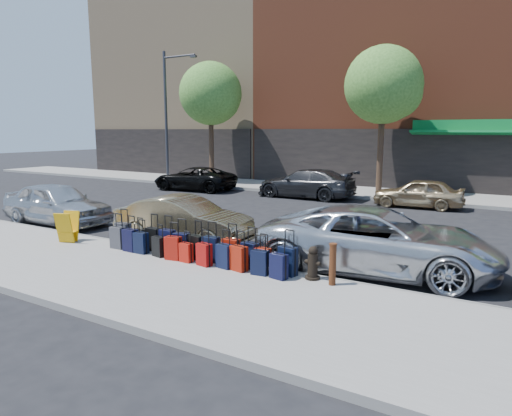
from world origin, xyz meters
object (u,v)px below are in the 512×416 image
Objects in this scene: car_near_2 at (378,240)px; tree_left at (212,95)px; fire_hydrant at (313,264)px; suitcase_front_5 at (197,247)px; streetlight at (168,109)px; car_far_2 at (418,193)px; car_near_0 at (57,204)px; car_near_1 at (184,220)px; bollard at (333,264)px; car_far_0 at (194,179)px; car_far_1 at (306,183)px; display_rack at (68,227)px; tree_center at (386,87)px.

tree_left is at bearing 40.41° from car_near_2.
suitcase_front_5 is at bearing -171.82° from fire_hydrant.
streetlight reaches higher than car_far_2.
car_near_1 is at bearing -88.41° from car_near_0.
tree_left is 20.33m from bollard.
car_far_1 reaches higher than car_far_0.
bollard is 0.18× the size of car_far_1.
car_near_2 is (5.76, 0.11, 0.08)m from car_near_1.
suitcase_front_5 is 7.56m from car_near_0.
display_rack is 3.68m from car_near_0.
tree_left is 9.08m from car_far_1.
car_far_1 reaches higher than bollard.
car_far_2 is at bearing 86.98° from car_far_0.
tree_center reaches higher than car_near_2.
streetlight reaches higher than suitcase_front_5.
tree_left is 18.13m from suitcase_front_5.
car_far_1 is (6.59, 0.54, 0.07)m from car_far_0.
car_far_0 is at bearing 30.89° from car_near_1.
car_near_0 reaches higher than car_near_1.
tree_left is 3.11m from streetlight.
car_near_2 is 1.17× the size of car_far_0.
streetlight is 19.22m from suitcase_front_5.
tree_center reaches higher than car_near_0.
car_near_2 reaches higher than fire_hydrant.
car_near_0 is 10.09m from car_far_0.
tree_left is 1.54× the size of car_far_0.
car_near_1 is 5.76m from car_near_2.
tree_center is at bearing 98.57° from suitcase_front_5.
fire_hydrant is 0.15× the size of car_far_0.
car_far_2 is (2.32, -2.61, -4.77)m from tree_center.
car_near_0 is (-10.50, 1.37, 0.26)m from fire_hydrant.
display_rack is 0.16× the size of car_near_2.
car_far_0 is at bearing 139.54° from suitcase_front_5.
car_far_1 is (10.33, -1.71, -3.94)m from streetlight.
car_far_2 is (4.66, 10.08, -0.05)m from car_near_1.
streetlight is 11.19m from car_far_1.
streetlight is 21.80m from bollard.
suitcase_front_5 reaches higher than fire_hydrant.
car_near_1 is at bearing 147.67° from suitcase_front_5.
display_rack is at bearing -168.97° from fire_hydrant.
suitcase_front_5 is (9.92, -14.34, -4.96)m from tree_left.
car_near_2 is 12.08m from car_far_1.
car_far_1 reaches higher than car_near_1.
tree_center reaches higher than car_far_0.
streetlight is at bearing 47.35° from car_near_2.
car_far_2 is at bearing 93.38° from bollard.
tree_left is 19.92m from fire_hydrant.
car_near_1 is (8.16, -12.68, -4.72)m from tree_left.
streetlight is at bearing -100.86° from car_far_2.
car_far_2 is at bearing 40.04° from display_rack.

